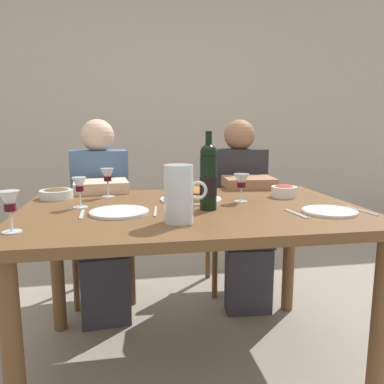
% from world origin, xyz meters
% --- Properties ---
extents(ground_plane, '(8.00, 8.00, 0.00)m').
position_xyz_m(ground_plane, '(0.00, 0.00, 0.00)').
color(ground_plane, gray).
extents(back_wall, '(8.00, 0.10, 2.80)m').
position_xyz_m(back_wall, '(0.00, 2.69, 1.40)').
color(back_wall, beige).
rests_on(back_wall, ground).
extents(dining_table, '(1.50, 1.00, 0.76)m').
position_xyz_m(dining_table, '(0.00, 0.00, 0.67)').
color(dining_table, brown).
rests_on(dining_table, ground).
extents(wine_bottle, '(0.07, 0.07, 0.34)m').
position_xyz_m(wine_bottle, '(0.06, -0.06, 0.90)').
color(wine_bottle, black).
rests_on(wine_bottle, dining_table).
extents(water_pitcher, '(0.16, 0.11, 0.22)m').
position_xyz_m(water_pitcher, '(-0.09, -0.26, 0.86)').
color(water_pitcher, silver).
rests_on(water_pitcher, dining_table).
extents(baked_tart, '(0.30, 0.30, 0.06)m').
position_xyz_m(baked_tart, '(0.02, 0.15, 0.79)').
color(baked_tart, silver).
rests_on(baked_tart, dining_table).
extents(salad_bowl, '(0.13, 0.13, 0.06)m').
position_xyz_m(salad_bowl, '(0.51, 0.16, 0.79)').
color(salad_bowl, white).
rests_on(salad_bowl, dining_table).
extents(olive_bowl, '(0.16, 0.16, 0.05)m').
position_xyz_m(olive_bowl, '(-0.63, 0.32, 0.79)').
color(olive_bowl, silver).
rests_on(olive_bowl, dining_table).
extents(wine_glass_left_diner, '(0.07, 0.07, 0.14)m').
position_xyz_m(wine_glass_left_diner, '(-0.68, -0.30, 0.86)').
color(wine_glass_left_diner, silver).
rests_on(wine_glass_left_diner, dining_table).
extents(wine_glass_right_diner, '(0.07, 0.07, 0.15)m').
position_xyz_m(wine_glass_right_diner, '(-0.38, 0.31, 0.87)').
color(wine_glass_right_diner, silver).
rests_on(wine_glass_right_diner, dining_table).
extents(wine_glass_centre, '(0.07, 0.07, 0.13)m').
position_xyz_m(wine_glass_centre, '(0.25, 0.08, 0.86)').
color(wine_glass_centre, silver).
rests_on(wine_glass_centre, dining_table).
extents(wine_glass_spare, '(0.06, 0.06, 0.14)m').
position_xyz_m(wine_glass_spare, '(-0.49, 0.07, 0.86)').
color(wine_glass_spare, silver).
rests_on(wine_glass_spare, dining_table).
extents(dinner_plate_left_setting, '(0.24, 0.24, 0.01)m').
position_xyz_m(dinner_plate_left_setting, '(-0.32, -0.07, 0.77)').
color(dinner_plate_left_setting, silver).
rests_on(dinner_plate_left_setting, dining_table).
extents(dinner_plate_right_setting, '(0.22, 0.22, 0.01)m').
position_xyz_m(dinner_plate_right_setting, '(0.55, -0.21, 0.77)').
color(dinner_plate_right_setting, white).
rests_on(dinner_plate_right_setting, dining_table).
extents(fork_left_setting, '(0.02, 0.16, 0.00)m').
position_xyz_m(fork_left_setting, '(-0.47, -0.07, 0.76)').
color(fork_left_setting, silver).
rests_on(fork_left_setting, dining_table).
extents(knife_left_setting, '(0.03, 0.18, 0.00)m').
position_xyz_m(knife_left_setting, '(-0.17, -0.07, 0.76)').
color(knife_left_setting, silver).
rests_on(knife_left_setting, dining_table).
extents(knife_right_setting, '(0.03, 0.18, 0.00)m').
position_xyz_m(knife_right_setting, '(0.70, -0.21, 0.76)').
color(knife_right_setting, silver).
rests_on(knife_right_setting, dining_table).
extents(spoon_right_setting, '(0.03, 0.16, 0.00)m').
position_xyz_m(spoon_right_setting, '(0.40, -0.21, 0.76)').
color(spoon_right_setting, silver).
rests_on(spoon_right_setting, dining_table).
extents(chair_left, '(0.44, 0.44, 0.87)m').
position_xyz_m(chair_left, '(-0.46, 0.89, 0.50)').
color(chair_left, brown).
rests_on(chair_left, ground).
extents(diner_left, '(0.37, 0.53, 1.16)m').
position_xyz_m(diner_left, '(-0.44, 0.65, 0.62)').
color(diner_left, '#4C6B93').
rests_on(diner_left, ground).
extents(chair_right, '(0.43, 0.43, 0.87)m').
position_xyz_m(chair_right, '(0.46, 0.89, 0.50)').
color(chair_right, brown).
rests_on(chair_right, ground).
extents(diner_right, '(0.36, 0.52, 1.16)m').
position_xyz_m(diner_right, '(0.44, 0.65, 0.62)').
color(diner_right, '#2D2D33').
rests_on(diner_right, ground).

